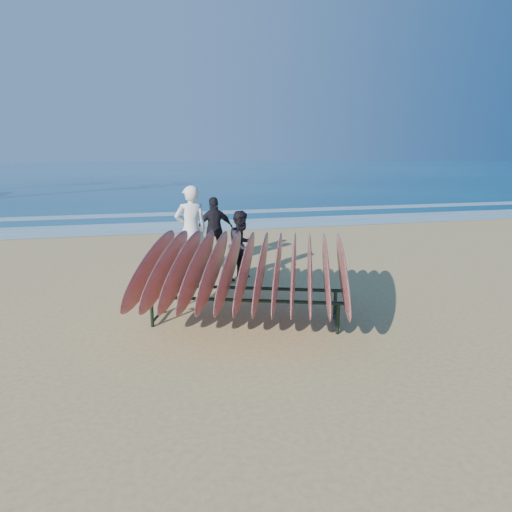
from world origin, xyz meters
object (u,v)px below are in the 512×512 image
at_px(person_white, 191,230).
at_px(person_dark_a, 242,245).
at_px(person_dark_b, 215,229).
at_px(surfboard_rack, 245,269).

relative_size(person_white, person_dark_a, 1.32).
distance_m(person_dark_a, person_dark_b, 1.85).
bearing_deg(surfboard_rack, person_dark_b, 107.24).
distance_m(surfboard_rack, person_dark_b, 4.40).
bearing_deg(surfboard_rack, person_white, 118.20).
bearing_deg(surfboard_rack, person_dark_a, 98.80).
distance_m(surfboard_rack, person_dark_a, 2.62).
distance_m(person_white, person_dark_b, 1.22).
height_order(person_white, person_dark_a, person_white).
bearing_deg(person_dark_a, person_white, 103.29).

